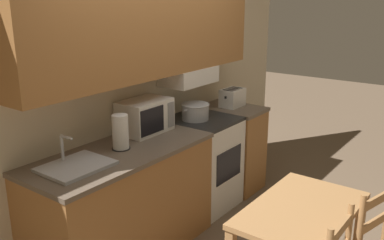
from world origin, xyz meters
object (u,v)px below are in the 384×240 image
cooking_pot (195,111)px  microwave (145,116)px  dining_table (301,226)px  stove_range (202,162)px  toaster (232,98)px  paper_towel_roll (120,132)px  sink_basin (76,166)px

cooking_pot → microwave: 0.59m
dining_table → stove_range: bearing=59.0°
toaster → paper_towel_roll: paper_towel_roll is taller
toaster → sink_basin: sink_basin is taller
stove_range → sink_basin: (-1.54, -0.01, 0.48)m
stove_range → dining_table: bearing=-121.0°
cooking_pot → paper_towel_roll: (-1.01, -0.02, 0.05)m
toaster → sink_basin: (-2.12, -0.01, -0.08)m
microwave → sink_basin: bearing=-169.6°
toaster → stove_range: bearing=-179.5°
sink_basin → paper_towel_roll: (0.46, 0.02, 0.12)m
paper_towel_roll → microwave: bearing=18.0°
stove_range → toaster: (0.58, 0.01, 0.56)m
cooking_pot → microwave: microwave is taller
toaster → paper_towel_roll: (-1.66, 0.01, 0.04)m
sink_basin → paper_towel_roll: bearing=2.9°
stove_range → cooking_pot: (-0.07, 0.03, 0.55)m
microwave → stove_range: bearing=-13.8°
cooking_pot → toaster: bearing=-2.3°
stove_range → dining_table: (-0.84, -1.41, 0.17)m
stove_range → paper_towel_roll: size_ratio=3.32×
microwave → dining_table: size_ratio=0.47×
microwave → dining_table: bearing=-97.3°
sink_basin → paper_towel_roll: 0.48m
stove_range → sink_basin: 1.61m
microwave → sink_basin: microwave is taller
toaster → sink_basin: 2.12m
stove_range → microwave: 0.90m
paper_towel_roll → stove_range: bearing=-0.9°
stove_range → microwave: (-0.64, 0.16, 0.61)m
toaster → dining_table: (-1.42, -1.41, -0.39)m
paper_towel_roll → cooking_pot: bearing=0.9°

